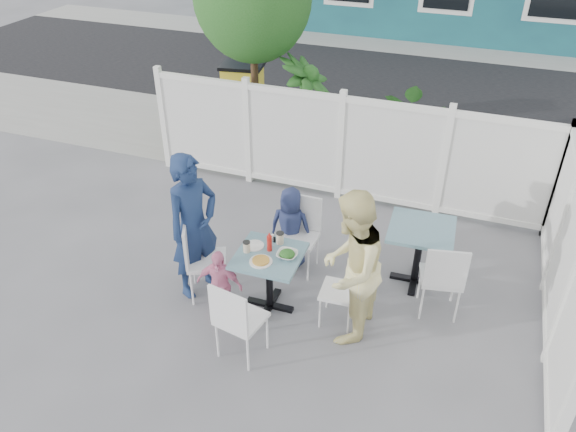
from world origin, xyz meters
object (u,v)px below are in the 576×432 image
(spare_table, at_px, (420,240))
(chair_right, at_px, (346,286))
(utility_cabinet, at_px, (243,101))
(chair_back, at_px, (301,228))
(woman, at_px, (350,268))
(chair_near, at_px, (236,317))
(boy, at_px, (290,227))
(toddler, at_px, (219,285))
(chair_left, at_px, (199,254))
(main_table, at_px, (269,267))
(man, at_px, (194,226))

(spare_table, bearing_deg, chair_right, -122.71)
(utility_cabinet, height_order, chair_back, utility_cabinet)
(utility_cabinet, relative_size, woman, 0.72)
(woman, bearing_deg, chair_near, -48.41)
(boy, distance_m, toddler, 1.25)
(spare_table, height_order, chair_left, chair_left)
(chair_back, bearing_deg, main_table, 85.47)
(main_table, height_order, boy, boy)
(spare_table, xyz_separation_m, boy, (-1.54, -0.16, -0.07))
(boy, bearing_deg, woman, 131.95)
(chair_right, distance_m, chair_near, 1.24)
(chair_left, height_order, woman, woman)
(chair_right, distance_m, chair_back, 1.11)
(chair_back, xyz_separation_m, man, (-0.98, -0.83, 0.33))
(toddler, bearing_deg, boy, 66.17)
(chair_right, bearing_deg, chair_near, 132.21)
(toddler, bearing_deg, chair_near, -54.67)
(boy, relative_size, toddler, 1.20)
(chair_near, bearing_deg, man, 146.82)
(utility_cabinet, distance_m, main_table, 4.75)
(utility_cabinet, height_order, spare_table, utility_cabinet)
(boy, bearing_deg, utility_cabinet, -62.11)
(chair_near, height_order, boy, boy)
(main_table, relative_size, chair_near, 0.77)
(spare_table, xyz_separation_m, chair_back, (-1.40, -0.17, -0.05))
(chair_right, relative_size, chair_back, 0.90)
(man, height_order, woman, man)
(chair_near, bearing_deg, toddler, 141.52)
(chair_right, height_order, toddler, toddler)
(chair_right, bearing_deg, woman, -157.20)
(chair_left, bearing_deg, boy, 115.19)
(chair_near, bearing_deg, main_table, 99.21)
(toddler, bearing_deg, chair_right, 10.66)
(chair_left, xyz_separation_m, woman, (1.75, -0.02, 0.29))
(utility_cabinet, xyz_separation_m, woman, (3.10, -4.30, 0.24))
(main_table, distance_m, chair_left, 0.84)
(chair_near, bearing_deg, chair_back, 97.28)
(chair_right, bearing_deg, main_table, 90.67)
(chair_near, distance_m, toddler, 0.67)
(utility_cabinet, xyz_separation_m, chair_back, (2.26, -3.37, -0.06))
(utility_cabinet, xyz_separation_m, toddler, (1.73, -4.54, -0.18))
(main_table, bearing_deg, spare_table, 34.81)
(main_table, bearing_deg, chair_left, -176.04)
(boy, bearing_deg, toddler, 67.47)
(chair_left, xyz_separation_m, chair_near, (0.82, -0.77, -0.01))
(main_table, relative_size, woman, 0.43)
(boy, bearing_deg, main_table, 89.94)
(toddler, bearing_deg, spare_table, 29.33)
(woman, distance_m, toddler, 1.46)
(chair_left, distance_m, woman, 1.78)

